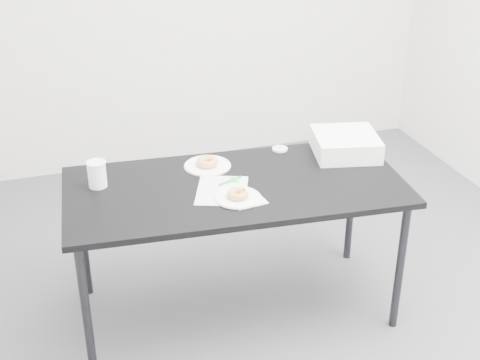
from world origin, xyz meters
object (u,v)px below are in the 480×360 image
object	(u,v)px
donut_far	(207,162)
bakery_box	(345,144)
donut_near	(238,194)
coffee_cup	(97,174)
table	(235,194)
pen	(231,181)
plate_far	(207,166)
plate_near	(238,198)
scorecard	(222,190)

from	to	relation	value
donut_far	bakery_box	bearing A→B (deg)	-5.65
donut_near	bakery_box	world-z (taller)	bakery_box
coffee_cup	bakery_box	xyz separation A→B (m)	(1.32, -0.02, -0.01)
table	pen	size ratio (longest dim) A/B	12.17
coffee_cup	bakery_box	size ratio (longest dim) A/B	0.40
pen	plate_far	world-z (taller)	pen
pen	coffee_cup	world-z (taller)	coffee_cup
plate_near	pen	bearing A→B (deg)	84.22
plate_far	bakery_box	xyz separation A→B (m)	(0.75, -0.07, 0.05)
donut_near	plate_far	size ratio (longest dim) A/B	0.43
pen	plate_far	distance (m)	0.22
scorecard	coffee_cup	world-z (taller)	coffee_cup
scorecard	donut_near	bearing A→B (deg)	-43.66
pen	coffee_cup	distance (m)	0.65
plate_far	bakery_box	distance (m)	0.76
table	donut_near	bearing A→B (deg)	-98.18
scorecard	pen	world-z (taller)	pen
plate_far	coffee_cup	world-z (taller)	coffee_cup
coffee_cup	donut_far	bearing A→B (deg)	5.16
coffee_cup	scorecard	bearing A→B (deg)	-22.01
donut_near	scorecard	bearing A→B (deg)	115.48
plate_far	coffee_cup	xyz separation A→B (m)	(-0.57, -0.05, 0.06)
scorecard	plate_far	bearing A→B (deg)	110.18
donut_far	coffee_cup	distance (m)	0.57
plate_near	coffee_cup	xyz separation A→B (m)	(-0.62, 0.33, 0.06)
donut_near	donut_far	distance (m)	0.38
scorecard	bakery_box	xyz separation A→B (m)	(0.76, 0.21, 0.05)
bakery_box	plate_far	bearing A→B (deg)	-173.33
pen	donut_far	distance (m)	0.22
scorecard	plate_near	distance (m)	0.11
donut_far	coffee_cup	bearing A→B (deg)	-174.84
table	scorecard	bearing A→B (deg)	-146.55
table	bakery_box	xyz separation A→B (m)	(0.67, 0.16, 0.11)
coffee_cup	bakery_box	distance (m)	1.32
donut_near	donut_far	size ratio (longest dim) A/B	0.91
bakery_box	table	bearing A→B (deg)	-154.18
pen	plate_near	world-z (taller)	pen
pen	donut_far	size ratio (longest dim) A/B	1.24
pen	bakery_box	bearing A→B (deg)	-11.32
scorecard	plate_near	xyz separation A→B (m)	(0.05, -0.10, 0.00)
plate_far	coffee_cup	distance (m)	0.58
pen	donut_near	xyz separation A→B (m)	(-0.02, -0.18, 0.02)
plate_far	pen	bearing A→B (deg)	-73.06
table	bakery_box	size ratio (longest dim) A/B	5.18
donut_near	coffee_cup	distance (m)	0.70
plate_near	plate_far	bearing A→B (deg)	96.70
plate_near	donut_far	bearing A→B (deg)	96.70
donut_near	coffee_cup	world-z (taller)	coffee_cup
pen	plate_near	distance (m)	0.18
coffee_cup	plate_far	bearing A→B (deg)	5.16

